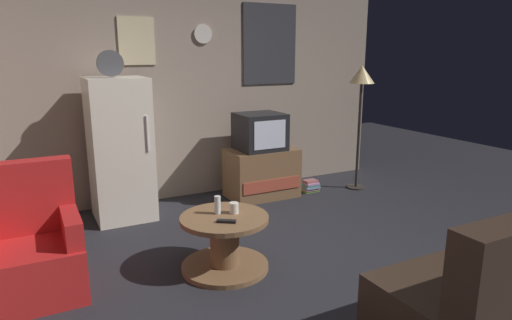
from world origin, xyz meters
TOP-DOWN VIEW (x-y plane):
  - ground_plane at (0.00, 0.00)m, footprint 12.00×12.00m
  - wall_with_art at (0.01, 2.45)m, footprint 5.20×0.12m
  - fridge at (-1.02, 1.98)m, footprint 0.60×0.62m
  - tv_stand at (0.65, 1.93)m, footprint 0.84×0.53m
  - crt_tv at (0.62, 1.93)m, footprint 0.54×0.51m
  - standing_lamp at (1.93, 1.66)m, footprint 0.32×0.32m
  - coffee_table at (-0.53, 0.37)m, footprint 0.72×0.72m
  - wine_glass at (-0.55, 0.45)m, footprint 0.05×0.05m
  - mug_ceramic_white at (-0.43, 0.40)m, footprint 0.08×0.08m
  - remote_control at (-0.57, 0.23)m, footprint 0.15×0.12m
  - armchair at (-1.93, 0.69)m, footprint 0.68×0.68m
  - book_stack at (1.29, 1.80)m, footprint 0.21×0.17m

SIDE VIEW (x-z plane):
  - ground_plane at x=0.00m, z-range 0.00..0.00m
  - book_stack at x=1.29m, z-range 0.00..0.15m
  - coffee_table at x=-0.53m, z-range 0.00..0.46m
  - tv_stand at x=0.65m, z-range 0.00..0.60m
  - armchair at x=-1.93m, z-range -0.14..0.82m
  - remote_control at x=-0.57m, z-range 0.46..0.48m
  - mug_ceramic_white at x=-0.43m, z-range 0.46..0.55m
  - wine_glass at x=-0.55m, z-range 0.46..0.61m
  - fridge at x=-1.02m, z-range -0.13..1.64m
  - crt_tv at x=0.62m, z-range 0.60..1.04m
  - standing_lamp at x=1.93m, z-range 0.56..2.15m
  - wall_with_art at x=0.01m, z-range 0.01..2.80m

